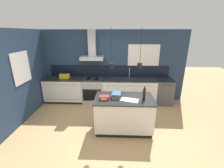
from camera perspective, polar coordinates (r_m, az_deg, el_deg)
The scene contains 13 objects.
ground_plane at distance 4.28m, azimuth -2.67°, elevation -16.57°, with size 16.00×16.00×0.00m, color tan.
wall_back at distance 5.60m, azimuth -1.38°, elevation 7.29°, with size 5.60×2.12×2.60m.
wall_left at distance 5.14m, azimuth -30.31°, elevation 3.03°, with size 0.08×3.80×2.60m.
counter_run_left at distance 5.89m, azimuth -17.58°, elevation -2.07°, with size 1.43×0.64×0.91m.
counter_run_sink at distance 5.56m, azimuth 6.51°, elevation -2.52°, with size 1.93×0.64×1.28m.
oven_range at distance 5.62m, azimuth -7.16°, elevation -2.40°, with size 0.75×0.66×0.91m.
dishwasher at distance 5.79m, azimuth 18.97°, elevation -2.66°, with size 0.59×0.65×0.91m.
kitchen_island at distance 4.06m, azimuth 4.50°, elevation -11.10°, with size 1.50×0.88×0.91m.
bottle_on_island at distance 3.76m, azimuth 12.16°, elevation -3.72°, with size 0.07×0.07×0.36m.
book_stack at distance 3.86m, azimuth 1.60°, elevation -4.18°, with size 0.28×0.34×0.12m.
red_supply_box at distance 3.74m, azimuth -3.06°, elevation -5.26°, with size 0.24×0.16×0.09m.
paper_pile at distance 3.75m, azimuth 6.70°, elevation -6.03°, with size 0.49×0.35×0.01m.
yellow_toolbox at distance 5.71m, azimuth -17.58°, elevation 2.88°, with size 0.34×0.18×0.19m.
Camera 1 is at (0.33, -3.47, 2.49)m, focal length 24.00 mm.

